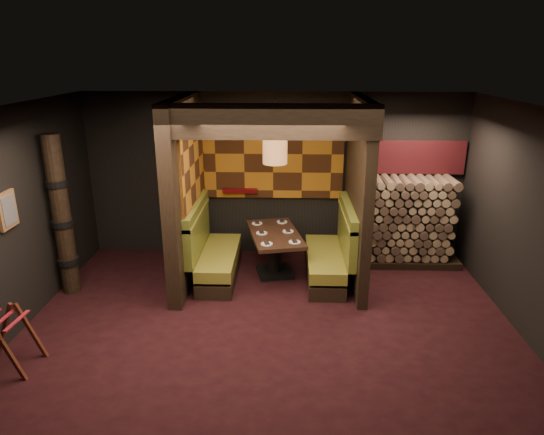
{
  "coord_description": "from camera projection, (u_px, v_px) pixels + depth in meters",
  "views": [
    {
      "loc": [
        0.22,
        -5.45,
        3.45
      ],
      "look_at": [
        0.0,
        1.3,
        1.15
      ],
      "focal_mm": 32.0,
      "sensor_mm": 36.0,
      "label": 1
    }
  ],
  "objects": [
    {
      "name": "lacquer_shelf",
      "position": [
        240.0,
        190.0,
        8.42
      ],
      "size": [
        0.6,
        0.12,
        0.07
      ],
      "primitive_type": "cube",
      "color": "#57080C",
      "rests_on": "wall_back"
    },
    {
      "name": "dining_table",
      "position": [
        275.0,
        246.0,
        7.83
      ],
      "size": [
        1.02,
        1.5,
        0.72
      ],
      "color": "black",
      "rests_on": "floor"
    },
    {
      "name": "framed_picture",
      "position": [
        7.0,
        210.0,
        5.95
      ],
      "size": [
        0.05,
        0.36,
        0.46
      ],
      "color": "olive",
      "rests_on": "wall_left"
    },
    {
      "name": "wall_left",
      "position": [
        2.0,
        228.0,
        5.92
      ],
      "size": [
        0.02,
        5.5,
        2.85
      ],
      "primitive_type": "cube",
      "color": "black",
      "rests_on": "ground"
    },
    {
      "name": "wall_back",
      "position": [
        275.0,
        176.0,
        8.43
      ],
      "size": [
        6.5,
        0.02,
        2.85
      ],
      "primitive_type": "cube",
      "color": "black",
      "rests_on": "ground"
    },
    {
      "name": "booth_bench_right",
      "position": [
        331.0,
        256.0,
        7.68
      ],
      "size": [
        0.68,
        1.6,
        1.14
      ],
      "color": "black",
      "rests_on": "floor"
    },
    {
      "name": "totem_column",
      "position": [
        62.0,
        217.0,
        7.03
      ],
      "size": [
        0.31,
        0.31,
        2.4
      ],
      "color": "black",
      "rests_on": "floor"
    },
    {
      "name": "tapa_back_panel",
      "position": [
        273.0,
        154.0,
        8.25
      ],
      "size": [
        2.4,
        0.06,
        1.55
      ],
      "primitive_type": "cube",
      "color": "#B06A19",
      "rests_on": "wall_back"
    },
    {
      "name": "luggage_rack",
      "position": [
        6.0,
        338.0,
        5.51
      ],
      "size": [
        0.71,
        0.52,
        0.75
      ],
      "color": "#471E12",
      "rests_on": "floor"
    },
    {
      "name": "partition_left",
      "position": [
        185.0,
        192.0,
        7.42
      ],
      "size": [
        0.2,
        2.2,
        2.85
      ],
      "primitive_type": "cube",
      "color": "black",
      "rests_on": "floor"
    },
    {
      "name": "partition_right",
      "position": [
        358.0,
        193.0,
        7.39
      ],
      "size": [
        0.15,
        2.1,
        2.85
      ],
      "primitive_type": "cube",
      "color": "black",
      "rests_on": "floor"
    },
    {
      "name": "bay_front_post",
      "position": [
        361.0,
        188.0,
        7.63
      ],
      "size": [
        0.08,
        0.08,
        2.85
      ],
      "primitive_type": "cube",
      "color": "black",
      "rests_on": "floor"
    },
    {
      "name": "booth_bench_left",
      "position": [
        213.0,
        254.0,
        7.74
      ],
      "size": [
        0.68,
        1.6,
        1.14
      ],
      "color": "black",
      "rests_on": "floor"
    },
    {
      "name": "header_beam",
      "position": [
        268.0,
        122.0,
        6.09
      ],
      "size": [
        2.85,
        0.18,
        0.44
      ],
      "primitive_type": "cube",
      "color": "black",
      "rests_on": "partition_left"
    },
    {
      "name": "floor",
      "position": [
        269.0,
        334.0,
        6.28
      ],
      "size": [
        6.5,
        5.5,
        0.02
      ],
      "primitive_type": "cube",
      "color": "black",
      "rests_on": "ground"
    },
    {
      "name": "ceiling",
      "position": [
        268.0,
        109.0,
        5.35
      ],
      "size": [
        6.5,
        5.5,
        0.02
      ],
      "primitive_type": "cube",
      "color": "black",
      "rests_on": "ground"
    },
    {
      "name": "mosaic_header",
      "position": [
        410.0,
        157.0,
        8.17
      ],
      "size": [
        1.83,
        0.1,
        0.56
      ],
      "primitive_type": "cube",
      "color": "maroon",
      "rests_on": "wall_back"
    },
    {
      "name": "place_settings",
      "position": [
        275.0,
        232.0,
        7.75
      ],
      "size": [
        0.8,
        1.19,
        0.03
      ],
      "color": "white",
      "rests_on": "dining_table"
    },
    {
      "name": "wall_front",
      "position": [
        252.0,
        376.0,
        3.21
      ],
      "size": [
        6.5,
        0.02,
        2.85
      ],
      "primitive_type": "cube",
      "color": "black",
      "rests_on": "ground"
    },
    {
      "name": "tapa_side_panel",
      "position": [
        193.0,
        163.0,
        7.44
      ],
      "size": [
        0.04,
        1.85,
        1.45
      ],
      "primitive_type": "cube",
      "color": "#B06A19",
      "rests_on": "partition_left"
    },
    {
      "name": "pendant_lamp",
      "position": [
        275.0,
        149.0,
        7.26
      ],
      "size": [
        0.37,
        0.37,
        0.99
      ],
      "color": "#945C31",
      "rests_on": "ceiling"
    },
    {
      "name": "wall_right",
      "position": [
        544.0,
        234.0,
        5.72
      ],
      "size": [
        0.02,
        5.5,
        2.85
      ],
      "primitive_type": "cube",
      "color": "black",
      "rests_on": "ground"
    },
    {
      "name": "firewood_stack",
      "position": [
        409.0,
        221.0,
        8.19
      ],
      "size": [
        1.73,
        0.7,
        1.5
      ],
      "color": "black",
      "rests_on": "floor"
    }
  ]
}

